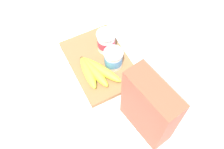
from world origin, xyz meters
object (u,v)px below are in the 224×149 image
Objects in this scene: cereal_box at (149,108)px; banana_bunch at (95,71)px; yogurt_cup_front at (106,41)px; yogurt_cup_back at (113,59)px; cutting_board at (100,62)px.

banana_bunch is (-0.26, -0.07, -0.09)m from cereal_box.
banana_bunch is at bearing -174.15° from cereal_box.
yogurt_cup_front is 0.09m from yogurt_cup_back.
banana_bunch reaches higher than cutting_board.
cereal_box is 3.29× the size of yogurt_cup_back.
cereal_box is 0.28m from banana_bunch.
yogurt_cup_front is at bearing 172.06° from yogurt_cup_back.
cutting_board is 0.09m from yogurt_cup_front.
cutting_board is 0.07m from yogurt_cup_back.
yogurt_cup_front is 0.50× the size of banana_bunch.
cereal_box reaches higher than yogurt_cup_back.
cereal_box is at bearing -2.79° from yogurt_cup_back.
cutting_board is 1.25× the size of cereal_box.
yogurt_cup_back is (0.04, 0.04, 0.05)m from cutting_board.
cereal_box is at bearing 5.23° from cutting_board.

